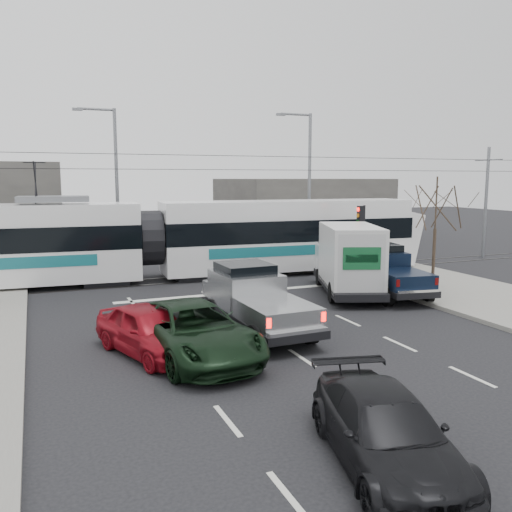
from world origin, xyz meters
name	(u,v)px	position (x,y,z in m)	size (l,w,h in m)	color
ground	(306,326)	(0.00, 0.00, 0.00)	(120.00, 120.00, 0.00)	black
sidewalk_right	(501,301)	(9.00, 0.00, 0.07)	(6.00, 60.00, 0.15)	gray
rails	(216,277)	(0.00, 10.00, 0.01)	(60.00, 1.60, 0.03)	#33302D
building_right	(300,209)	(12.00, 24.00, 2.50)	(12.00, 10.00, 5.00)	#66625C
bare_tree	(436,208)	(7.60, 2.50, 3.79)	(2.40, 2.40, 5.00)	#47382B
traffic_signal	(362,226)	(6.47, 6.50, 2.74)	(0.44, 0.44, 3.60)	black
street_lamp_near	(307,177)	(7.31, 14.00, 5.11)	(2.38, 0.25, 9.00)	slate
street_lamp_far	(113,177)	(-4.19, 16.00, 5.11)	(2.38, 0.25, 9.00)	slate
catenary	(215,202)	(0.00, 10.00, 3.88)	(60.00, 0.20, 7.00)	black
tram	(149,240)	(-3.31, 10.42, 2.05)	(28.47, 4.77, 5.78)	white
silver_pickup	(254,298)	(-1.82, 0.34, 1.07)	(2.26, 5.96, 2.15)	black
box_truck	(348,260)	(4.05, 3.82, 1.53)	(4.16, 6.53, 3.09)	black
navy_pickup	(386,271)	(5.55, 3.12, 1.07)	(2.70, 5.38, 2.17)	black
green_car	(193,331)	(-4.54, -1.77, 0.78)	(2.58, 5.61, 1.56)	black
red_car	(149,330)	(-5.64, -1.03, 0.73)	(1.73, 4.29, 1.46)	maroon
dark_car	(386,431)	(-3.01, -8.80, 0.66)	(1.86, 4.56, 1.32)	black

